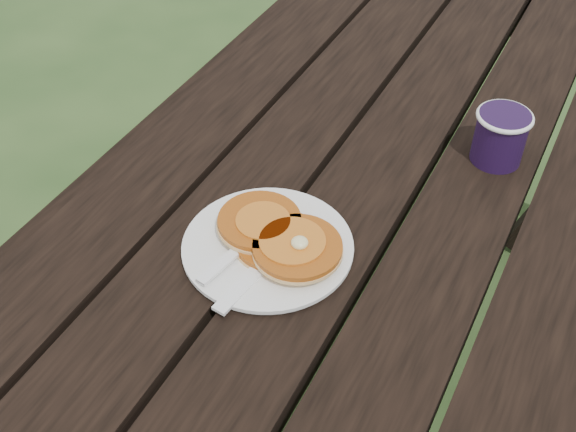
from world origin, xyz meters
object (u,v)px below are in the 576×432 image
at_px(plate, 268,247).
at_px(coffee_cup, 501,134).
at_px(picnic_table, 377,289).
at_px(pancake_stack, 279,237).

distance_m(plate, coffee_cup, 0.41).
relative_size(picnic_table, plate, 7.86).
distance_m(picnic_table, pancake_stack, 0.52).
height_order(picnic_table, pancake_stack, pancake_stack).
xyz_separation_m(picnic_table, coffee_cup, (0.16, 0.01, 0.43)).
distance_m(pancake_stack, coffee_cup, 0.39).
bearing_deg(coffee_cup, pancake_stack, -122.19).
distance_m(plate, pancake_stack, 0.03).
xyz_separation_m(plate, coffee_cup, (0.22, 0.34, 0.04)).
relative_size(picnic_table, pancake_stack, 9.60).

